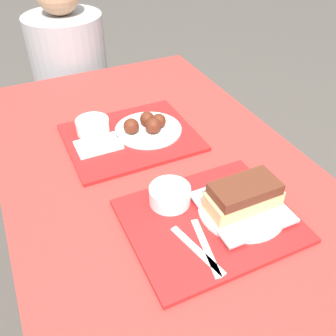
% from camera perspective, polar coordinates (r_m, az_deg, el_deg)
% --- Properties ---
extents(ground_plane, '(12.00, 12.00, 0.00)m').
position_cam_1_polar(ground_plane, '(1.67, -0.69, -21.38)').
color(ground_plane, '#4C4742').
extents(picnic_table, '(0.87, 1.52, 0.77)m').
position_cam_1_polar(picnic_table, '(1.15, -0.95, -4.62)').
color(picnic_table, maroon).
rests_on(picnic_table, ground_plane).
extents(picnic_bench_far, '(0.83, 0.28, 0.46)m').
position_cam_1_polar(picnic_bench_far, '(2.07, -12.22, 6.84)').
color(picnic_bench_far, maroon).
rests_on(picnic_bench_far, ground_plane).
extents(tray_near, '(0.40, 0.34, 0.01)m').
position_cam_1_polar(tray_near, '(0.94, 6.36, -7.94)').
color(tray_near, red).
rests_on(tray_near, picnic_table).
extents(tray_far, '(0.40, 0.34, 0.01)m').
position_cam_1_polar(tray_far, '(1.22, -5.67, 4.68)').
color(tray_far, red).
rests_on(tray_far, picnic_table).
extents(bowl_coleslaw_near, '(0.11, 0.11, 0.05)m').
position_cam_1_polar(bowl_coleslaw_near, '(0.95, 0.29, -4.01)').
color(bowl_coleslaw_near, silver).
rests_on(bowl_coleslaw_near, tray_near).
extents(brisket_sandwich_plate, '(0.22, 0.22, 0.09)m').
position_cam_1_polar(brisket_sandwich_plate, '(0.94, 11.36, -4.87)').
color(brisket_sandwich_plate, white).
rests_on(brisket_sandwich_plate, tray_near).
extents(plastic_fork_near, '(0.05, 0.17, 0.00)m').
position_cam_1_polar(plastic_fork_near, '(0.86, 4.45, -12.40)').
color(plastic_fork_near, white).
rests_on(plastic_fork_near, tray_near).
extents(plastic_knife_near, '(0.05, 0.17, 0.00)m').
position_cam_1_polar(plastic_knife_near, '(0.87, 5.75, -11.89)').
color(plastic_knife_near, white).
rests_on(plastic_knife_near, tray_near).
extents(condiment_packet, '(0.04, 0.03, 0.01)m').
position_cam_1_polar(condiment_packet, '(0.99, 5.29, -4.31)').
color(condiment_packet, teal).
rests_on(condiment_packet, tray_near).
extents(bowl_coleslaw_far, '(0.11, 0.11, 0.05)m').
position_cam_1_polar(bowl_coleslaw_far, '(1.24, -11.41, 6.38)').
color(bowl_coleslaw_far, silver).
rests_on(bowl_coleslaw_far, tray_far).
extents(wings_plate_far, '(0.22, 0.22, 0.06)m').
position_cam_1_polar(wings_plate_far, '(1.22, -3.11, 6.41)').
color(wings_plate_far, white).
rests_on(wings_plate_far, tray_far).
extents(napkin_far, '(0.14, 0.10, 0.01)m').
position_cam_1_polar(napkin_far, '(1.18, -10.57, 3.47)').
color(napkin_far, white).
rests_on(napkin_far, tray_far).
extents(person_seated_across, '(0.35, 0.35, 0.68)m').
position_cam_1_polar(person_seated_across, '(1.90, -14.84, 15.55)').
color(person_seated_across, '#9E9EA3').
rests_on(person_seated_across, picnic_bench_far).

